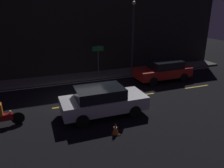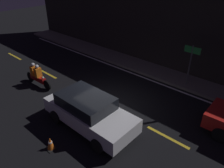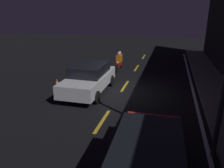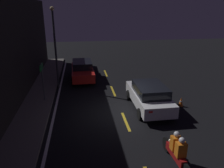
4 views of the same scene
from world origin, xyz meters
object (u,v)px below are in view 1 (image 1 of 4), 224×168
Objects in this scene: taxi_red at (164,70)px; street_lamp at (133,36)px; sedan_white at (103,100)px; shop_sign at (98,55)px; traffic_cone_near at (115,129)px.

street_lamp reaches higher than taxi_red.
shop_sign reaches higher than sedan_white.
traffic_cone_near is at bearing 41.58° from taxi_red.
taxi_red is at bearing 43.02° from traffic_cone_near.
taxi_red reaches higher than sedan_white.
street_lamp is at bearing 52.11° from sedan_white.
traffic_cone_near is at bearing -92.62° from sedan_white.
sedan_white is 1.83× the size of shop_sign.
street_lamp is (4.41, 7.62, 2.95)m from traffic_cone_near.
taxi_red is at bearing 31.46° from sedan_white.
sedan_white is 6.55m from shop_sign.
shop_sign is 3.04m from street_lamp.
street_lamp is (2.63, -0.64, 1.39)m from shop_sign.
sedan_white is 7.54× the size of traffic_cone_near.
sedan_white is 2.07m from traffic_cone_near.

